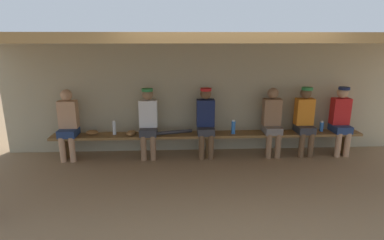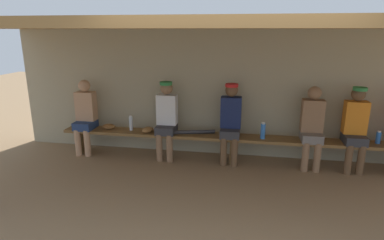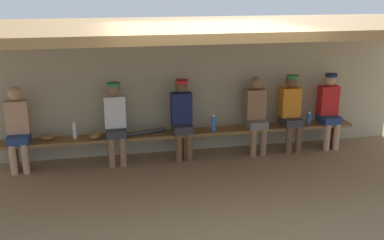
{
  "view_description": "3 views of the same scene",
  "coord_description": "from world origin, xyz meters",
  "views": [
    {
      "loc": [
        -0.59,
        -4.13,
        2.26
      ],
      "look_at": [
        -0.32,
        1.37,
        0.78
      ],
      "focal_mm": 28.79,
      "sensor_mm": 36.0,
      "label": 1
    },
    {
      "loc": [
        0.21,
        -3.66,
        2.19
      ],
      "look_at": [
        -0.62,
        1.11,
        0.84
      ],
      "focal_mm": 30.3,
      "sensor_mm": 36.0,
      "label": 2
    },
    {
      "loc": [
        -1.39,
        -5.69,
        2.85
      ],
      "look_at": [
        0.05,
        1.23,
        0.75
      ],
      "focal_mm": 43.02,
      "sensor_mm": 36.0,
      "label": 3
    }
  ],
  "objects": [
    {
      "name": "water_bottle_clear",
      "position": [
        0.49,
        1.51,
        0.59
      ],
      "size": [
        0.08,
        0.08,
        0.27
      ],
      "color": "blue",
      "rests_on": "bench"
    },
    {
      "name": "player_in_white",
      "position": [
        1.25,
        1.55,
        0.73
      ],
      "size": [
        0.34,
        0.42,
        1.34
      ],
      "color": "slate",
      "rests_on": "ground"
    },
    {
      "name": "player_shirtless_tan",
      "position": [
        2.62,
        1.55,
        0.75
      ],
      "size": [
        0.34,
        0.42,
        1.34
      ],
      "color": "navy",
      "rests_on": "ground"
    },
    {
      "name": "ground_plane",
      "position": [
        0.0,
        0.0,
        0.0
      ],
      "size": [
        24.0,
        24.0,
        0.0
      ],
      "primitive_type": "plane",
      "color": "#8C6D4C"
    },
    {
      "name": "water_bottle_green",
      "position": [
        -1.8,
        1.58,
        0.59
      ],
      "size": [
        0.07,
        0.07,
        0.27
      ],
      "color": "silver",
      "rests_on": "bench"
    },
    {
      "name": "back_wall",
      "position": [
        0.0,
        2.0,
        1.1
      ],
      "size": [
        8.0,
        0.2,
        2.2
      ],
      "primitive_type": "cube",
      "color": "tan",
      "rests_on": "ground"
    },
    {
      "name": "water_bottle_blue",
      "position": [
        2.27,
        1.59,
        0.56
      ],
      "size": [
        0.07,
        0.07,
        0.21
      ],
      "color": "blue",
      "rests_on": "bench"
    },
    {
      "name": "bench",
      "position": [
        0.0,
        1.55,
        0.39
      ],
      "size": [
        6.0,
        0.36,
        0.46
      ],
      "color": "brown",
      "rests_on": "ground"
    },
    {
      "name": "player_middle",
      "position": [
        -1.15,
        1.55,
        0.75
      ],
      "size": [
        0.34,
        0.42,
        1.34
      ],
      "color": "#333338",
      "rests_on": "ground"
    },
    {
      "name": "player_with_sunglasses",
      "position": [
        -0.05,
        1.55,
        0.75
      ],
      "size": [
        0.34,
        0.42,
        1.34
      ],
      "color": "#333338",
      "rests_on": "ground"
    },
    {
      "name": "baseball_bat",
      "position": [
        -0.73,
        1.55,
        0.49
      ],
      "size": [
        0.84,
        0.27,
        0.07
      ],
      "primitive_type": "cylinder",
      "rotation": [
        0.0,
        1.57,
        0.24
      ],
      "color": "#333338",
      "rests_on": "bench"
    },
    {
      "name": "player_rightmost",
      "position": [
        1.89,
        1.55,
        0.75
      ],
      "size": [
        0.34,
        0.42,
        1.34
      ],
      "color": "#333338",
      "rests_on": "ground"
    },
    {
      "name": "dugout_roof",
      "position": [
        0.0,
        0.7,
        2.26
      ],
      "size": [
        8.0,
        2.8,
        0.12
      ],
      "primitive_type": "cube",
      "color": "olive",
      "rests_on": "back_wall"
    },
    {
      "name": "baseball_glove_dark_brown",
      "position": [
        -1.48,
        1.51,
        0.51
      ],
      "size": [
        0.23,
        0.28,
        0.09
      ],
      "primitive_type": "ellipsoid",
      "rotation": [
        0.0,
        0.0,
        1.28
      ],
      "color": "olive",
      "rests_on": "bench"
    },
    {
      "name": "baseball_glove_worn",
      "position": [
        -2.23,
        1.58,
        0.51
      ],
      "size": [
        0.25,
        0.18,
        0.09
      ],
      "primitive_type": "ellipsoid",
      "rotation": [
        0.0,
        0.0,
        6.23
      ],
      "color": "brown",
      "rests_on": "bench"
    },
    {
      "name": "player_near_post",
      "position": [
        -2.65,
        1.55,
        0.73
      ],
      "size": [
        0.34,
        0.42,
        1.34
      ],
      "color": "navy",
      "rests_on": "ground"
    }
  ]
}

